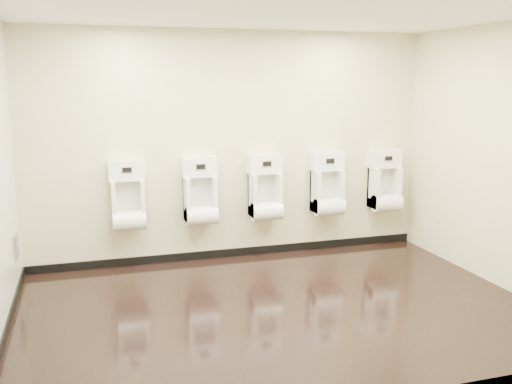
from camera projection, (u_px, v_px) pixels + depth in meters
ground at (278, 307)px, 5.62m from camera, size 5.00×3.50×0.00m
ceiling at (280, 12)px, 5.08m from camera, size 5.00×3.50×0.00m
back_wall at (232, 147)px, 6.99m from camera, size 5.00×0.02×2.80m
front_wall at (367, 206)px, 3.71m from camera, size 5.00×0.02×2.80m
right_wall at (501, 157)px, 6.06m from camera, size 0.02×3.50×2.80m
skirting_back at (233, 252)px, 7.25m from camera, size 5.00×0.02×0.10m
skirting_left at (5, 335)px, 4.91m from camera, size 0.02×3.50×0.10m
access_panel at (16, 246)px, 5.95m from camera, size 0.04×0.25×0.25m
urinal_0 at (128, 200)px, 6.60m from camera, size 0.43×0.32×0.80m
urinal_1 at (200, 196)px, 6.85m from camera, size 0.43×0.32×0.80m
urinal_2 at (265, 192)px, 7.08m from camera, size 0.43×0.32×0.80m
urinal_3 at (328, 188)px, 7.32m from camera, size 0.43×0.32×0.80m
urinal_4 at (385, 185)px, 7.55m from camera, size 0.43×0.32×0.80m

